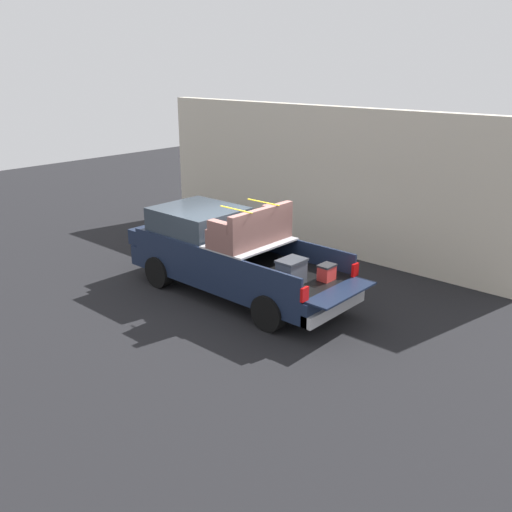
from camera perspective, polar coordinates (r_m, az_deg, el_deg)
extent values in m
plane|color=black|center=(13.12, -1.96, -3.97)|extent=(40.00, 40.00, 0.00)
cube|color=#162138|center=(12.89, -1.99, -1.48)|extent=(5.50, 1.92, 0.48)
cube|color=black|center=(12.05, 2.13, -1.66)|extent=(2.80, 1.80, 0.04)
cube|color=#162138|center=(11.31, -0.88, -1.81)|extent=(2.80, 0.06, 0.50)
cube|color=#162138|center=(12.66, 4.84, 0.43)|extent=(2.80, 0.06, 0.50)
cube|color=#162138|center=(12.84, -2.56, 0.75)|extent=(0.06, 1.80, 0.50)
cube|color=#162138|center=(11.13, 8.77, -3.68)|extent=(0.55, 1.80, 0.04)
cube|color=#B2B2B7|center=(12.36, -0.60, 1.36)|extent=(1.25, 1.92, 0.04)
cube|color=#162138|center=(13.65, -6.11, 1.79)|extent=(2.30, 1.92, 0.50)
cube|color=#2D3842|center=(13.44, -5.90, 3.83)|extent=(1.94, 1.76, 0.54)
cube|color=#162138|center=(14.66, -9.65, 2.60)|extent=(0.40, 1.82, 0.38)
cube|color=#B2B2B7|center=(11.36, 8.02, -5.27)|extent=(0.24, 1.92, 0.24)
cube|color=red|center=(10.53, 5.00, -3.94)|extent=(0.06, 0.20, 0.28)
cube|color=red|center=(11.90, 10.13, -1.41)|extent=(0.06, 0.20, 0.28)
cylinder|color=black|center=(13.64, -9.87, -1.58)|extent=(0.77, 0.30, 0.77)
cylinder|color=black|center=(14.72, -4.53, 0.21)|extent=(0.77, 0.30, 0.77)
cylinder|color=black|center=(11.29, 1.37, -5.80)|extent=(0.77, 0.30, 0.77)
cylinder|color=black|center=(12.57, 6.61, -3.25)|extent=(0.77, 0.30, 0.77)
cube|color=#474C56|center=(11.30, 3.65, -1.72)|extent=(0.40, 0.55, 0.47)
cube|color=#31353C|center=(11.21, 3.67, -0.47)|extent=(0.44, 0.59, 0.05)
ellipsoid|color=black|center=(11.74, 4.39, -1.06)|extent=(0.20, 0.36, 0.43)
ellipsoid|color=black|center=(11.70, 4.81, -1.48)|extent=(0.09, 0.25, 0.19)
cube|color=red|center=(11.59, 7.26, -1.76)|extent=(0.26, 0.34, 0.30)
cube|color=#262628|center=(11.53, 7.29, -0.97)|extent=(0.28, 0.36, 0.04)
cube|color=brown|center=(12.30, -0.61, 2.38)|extent=(0.83, 1.95, 0.42)
cube|color=brown|center=(11.97, 0.58, 3.95)|extent=(0.16, 1.95, 0.40)
cube|color=brown|center=(11.64, -3.71, 3.01)|extent=(0.59, 0.20, 0.22)
cube|color=brown|center=(12.88, 1.86, 4.62)|extent=(0.59, 0.20, 0.22)
cube|color=yellow|center=(11.82, -2.06, 4.80)|extent=(0.93, 0.03, 0.02)
cube|color=yellow|center=(12.45, 0.75, 5.55)|extent=(0.93, 0.03, 0.02)
cube|color=beige|center=(16.10, 6.45, 7.88)|extent=(11.62, 0.36, 4.07)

